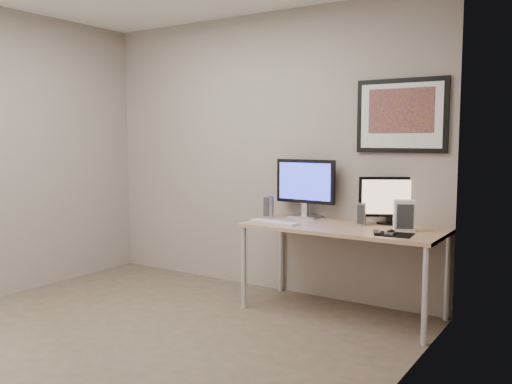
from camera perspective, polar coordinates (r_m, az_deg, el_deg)
floor at (r=4.10m, az=-12.67°, el=-15.00°), size 3.60×3.60×0.00m
room at (r=4.17m, az=-8.72°, el=8.42°), size 3.60×3.60×3.60m
desk at (r=4.46m, az=9.11°, el=-4.40°), size 1.60×0.70×0.73m
framed_art at (r=4.58m, az=15.05°, el=7.77°), size 0.75×0.04×0.60m
monitor_large at (r=4.84m, az=5.21°, el=0.68°), size 0.57×0.19×0.52m
monitor_tv at (r=4.57m, az=13.88°, el=-0.73°), size 0.45×0.28×0.40m
speaker_left at (r=4.85m, az=1.42°, el=-1.54°), size 0.10×0.10×0.20m
speaker_right at (r=4.51m, az=11.04°, el=-2.29°), size 0.09×0.09×0.18m
keyboard at (r=4.55m, az=1.93°, el=-3.19°), size 0.47×0.17×0.02m
mousepad at (r=4.13m, az=14.40°, el=-4.36°), size 0.28×0.25×0.00m
mouse at (r=4.14m, az=13.96°, el=-4.06°), size 0.07×0.11×0.04m
remote at (r=4.16m, az=12.57°, el=-4.14°), size 0.11×0.17×0.02m
fan_unit at (r=4.31m, az=15.33°, el=-2.40°), size 0.19×0.17×0.24m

